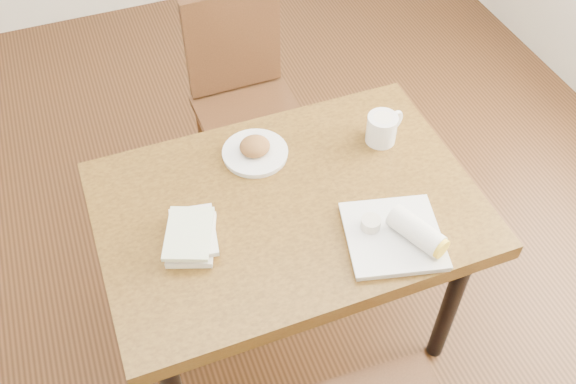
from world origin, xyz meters
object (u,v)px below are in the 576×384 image
object	(u,v)px
coffee_mug	(383,128)
book_stack	(191,235)
chair_far	(244,92)
plate_burrito	(400,234)
plate_scone	(255,151)
table	(288,220)

from	to	relation	value
coffee_mug	book_stack	world-z (taller)	coffee_mug
chair_far	book_stack	xyz separation A→B (m)	(-0.43, -0.84, 0.23)
coffee_mug	plate_burrito	bearing A→B (deg)	-109.28
plate_scone	plate_burrito	distance (m)	0.57
table	chair_far	world-z (taller)	chair_far
book_stack	plate_burrito	bearing A→B (deg)	-20.71
book_stack	coffee_mug	bearing A→B (deg)	14.95
coffee_mug	book_stack	size ratio (longest dim) A/B	0.64
plate_burrito	book_stack	size ratio (longest dim) A/B	1.45
table	book_stack	xyz separation A→B (m)	(-0.32, -0.04, 0.11)
plate_scone	chair_far	bearing A→B (deg)	76.57
chair_far	plate_scone	xyz separation A→B (m)	(-0.13, -0.56, 0.22)
chair_far	coffee_mug	bearing A→B (deg)	-65.38
coffee_mug	table	bearing A→B (deg)	-158.96
plate_burrito	book_stack	distance (m)	0.62
plate_scone	plate_burrito	world-z (taller)	plate_burrito
plate_scone	book_stack	size ratio (longest dim) A/B	0.95
table	book_stack	world-z (taller)	book_stack
coffee_mug	plate_burrito	xyz separation A→B (m)	(-0.14, -0.41, -0.03)
plate_scone	coffee_mug	xyz separation A→B (m)	(0.43, -0.08, 0.03)
chair_far	plate_burrito	distance (m)	1.09
table	plate_burrito	bearing A→B (deg)	-44.94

